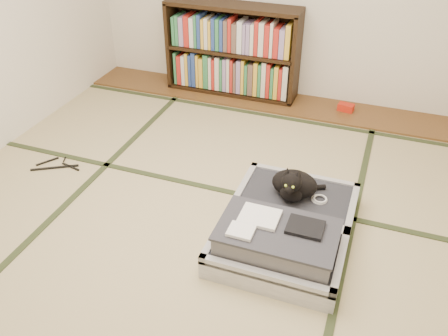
% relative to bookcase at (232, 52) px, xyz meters
% --- Properties ---
extents(floor, '(4.50, 4.50, 0.00)m').
position_rel_bookcase_xyz_m(floor, '(0.49, -2.07, -0.45)').
color(floor, tan).
rests_on(floor, ground).
extents(wood_strip, '(4.00, 0.50, 0.02)m').
position_rel_bookcase_xyz_m(wood_strip, '(0.49, -0.07, -0.44)').
color(wood_strip, brown).
rests_on(wood_strip, ground).
extents(red_item, '(0.16, 0.11, 0.07)m').
position_rel_bookcase_xyz_m(red_item, '(1.20, -0.04, -0.40)').
color(red_item, red).
rests_on(red_item, wood_strip).
extents(room_shell, '(4.50, 4.50, 4.50)m').
position_rel_bookcase_xyz_m(room_shell, '(0.49, -2.07, 1.01)').
color(room_shell, white).
rests_on(room_shell, ground).
extents(tatami_borders, '(4.00, 4.50, 0.01)m').
position_rel_bookcase_xyz_m(tatami_borders, '(0.49, -1.58, -0.45)').
color(tatami_borders, '#2D381E').
rests_on(tatami_borders, ground).
extents(bookcase, '(1.36, 0.31, 0.92)m').
position_rel_bookcase_xyz_m(bookcase, '(0.00, 0.00, 0.00)').
color(bookcase, black).
rests_on(bookcase, wood_strip).
extents(suitcase, '(0.81, 1.08, 0.32)m').
position_rel_bookcase_xyz_m(suitcase, '(1.09, -2.06, -0.34)').
color(suitcase, silver).
rests_on(suitcase, floor).
extents(cat, '(0.36, 0.36, 0.29)m').
position_rel_bookcase_xyz_m(cat, '(1.07, -1.77, -0.19)').
color(cat, black).
rests_on(cat, suitcase).
extents(cable_coil, '(0.11, 0.11, 0.03)m').
position_rel_bookcase_xyz_m(cable_coil, '(1.25, -1.74, -0.28)').
color(cable_coil, white).
rests_on(cable_coil, suitcase).
extents(hanger, '(0.38, 0.27, 0.01)m').
position_rel_bookcase_xyz_m(hanger, '(-0.88, -1.82, -0.44)').
color(hanger, black).
rests_on(hanger, floor).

